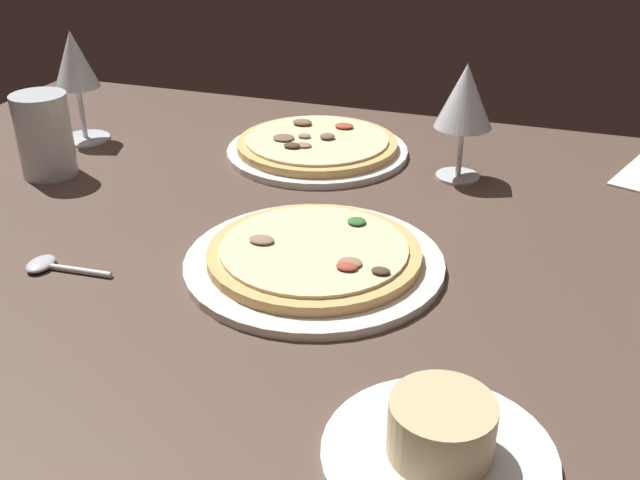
{
  "coord_description": "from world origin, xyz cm",
  "views": [
    {
      "loc": [
        -23.31,
        69.8,
        45.29
      ],
      "look_at": [
        0.39,
        0.85,
        7.0
      ],
      "focal_mm": 41.78,
      "sensor_mm": 36.0,
      "label": 1
    }
  ],
  "objects_px": {
    "wine_glass_near": "(74,64)",
    "water_glass": "(45,140)",
    "ramekin_on_saucer": "(440,441)",
    "pizza_side": "(317,147)",
    "pizza_main": "(314,258)",
    "spoon": "(50,265)",
    "wine_glass_far": "(465,99)"
  },
  "relations": [
    {
      "from": "pizza_main",
      "to": "spoon",
      "type": "bearing_deg",
      "value": 20.05
    },
    {
      "from": "wine_glass_near",
      "to": "water_glass",
      "type": "distance_m",
      "value": 0.16
    },
    {
      "from": "pizza_side",
      "to": "spoon",
      "type": "relative_size",
      "value": 2.7
    },
    {
      "from": "pizza_main",
      "to": "ramekin_on_saucer",
      "type": "bearing_deg",
      "value": 127.05
    },
    {
      "from": "wine_glass_far",
      "to": "water_glass",
      "type": "relative_size",
      "value": 1.39
    },
    {
      "from": "pizza_side",
      "to": "ramekin_on_saucer",
      "type": "height_order",
      "value": "ramekin_on_saucer"
    },
    {
      "from": "pizza_main",
      "to": "ramekin_on_saucer",
      "type": "height_order",
      "value": "ramekin_on_saucer"
    },
    {
      "from": "pizza_side",
      "to": "wine_glass_near",
      "type": "relative_size",
      "value": 1.59
    },
    {
      "from": "pizza_side",
      "to": "wine_glass_near",
      "type": "xyz_separation_m",
      "value": [
        0.37,
        0.06,
        0.11
      ]
    },
    {
      "from": "water_glass",
      "to": "spoon",
      "type": "distance_m",
      "value": 0.29
    },
    {
      "from": "pizza_main",
      "to": "water_glass",
      "type": "bearing_deg",
      "value": -16.24
    },
    {
      "from": "ramekin_on_saucer",
      "to": "spoon",
      "type": "relative_size",
      "value": 1.78
    },
    {
      "from": "pizza_side",
      "to": "ramekin_on_saucer",
      "type": "relative_size",
      "value": 1.52
    },
    {
      "from": "spoon",
      "to": "ramekin_on_saucer",
      "type": "bearing_deg",
      "value": 162.2
    },
    {
      "from": "ramekin_on_saucer",
      "to": "water_glass",
      "type": "bearing_deg",
      "value": -30.86
    },
    {
      "from": "wine_glass_near",
      "to": "water_glass",
      "type": "bearing_deg",
      "value": 105.07
    },
    {
      "from": "pizza_main",
      "to": "pizza_side",
      "type": "xyz_separation_m",
      "value": [
        0.11,
        -0.33,
        0.0
      ]
    },
    {
      "from": "ramekin_on_saucer",
      "to": "wine_glass_near",
      "type": "relative_size",
      "value": 1.04
    },
    {
      "from": "pizza_main",
      "to": "spoon",
      "type": "xyz_separation_m",
      "value": [
        0.28,
        0.1,
        -0.01
      ]
    },
    {
      "from": "pizza_main",
      "to": "wine_glass_near",
      "type": "height_order",
      "value": "wine_glass_near"
    },
    {
      "from": "pizza_side",
      "to": "spoon",
      "type": "bearing_deg",
      "value": 69.04
    },
    {
      "from": "pizza_main",
      "to": "wine_glass_far",
      "type": "distance_m",
      "value": 0.34
    },
    {
      "from": "wine_glass_far",
      "to": "wine_glass_near",
      "type": "height_order",
      "value": "wine_glass_near"
    },
    {
      "from": "wine_glass_far",
      "to": "spoon",
      "type": "bearing_deg",
      "value": 46.76
    },
    {
      "from": "wine_glass_near",
      "to": "spoon",
      "type": "height_order",
      "value": "wine_glass_near"
    },
    {
      "from": "ramekin_on_saucer",
      "to": "water_glass",
      "type": "distance_m",
      "value": 0.74
    },
    {
      "from": "wine_glass_far",
      "to": "ramekin_on_saucer",
      "type": "bearing_deg",
      "value": 98.18
    },
    {
      "from": "ramekin_on_saucer",
      "to": "spoon",
      "type": "height_order",
      "value": "ramekin_on_saucer"
    },
    {
      "from": "pizza_main",
      "to": "water_glass",
      "type": "relative_size",
      "value": 2.47
    },
    {
      "from": "spoon",
      "to": "pizza_side",
      "type": "bearing_deg",
      "value": -110.96
    },
    {
      "from": "ramekin_on_saucer",
      "to": "spoon",
      "type": "bearing_deg",
      "value": -17.8
    },
    {
      "from": "pizza_side",
      "to": "wine_glass_far",
      "type": "xyz_separation_m",
      "value": [
        -0.22,
        0.02,
        0.1
      ]
    }
  ]
}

